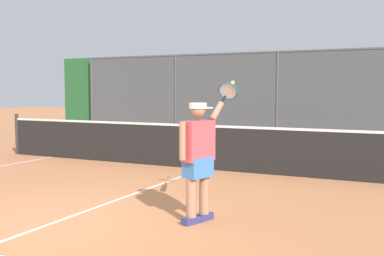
% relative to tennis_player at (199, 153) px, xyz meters
% --- Properties ---
extents(ground_plane, '(60.00, 60.00, 0.00)m').
position_rel_tennis_player_xyz_m(ground_plane, '(1.66, 0.99, -0.89)').
color(ground_plane, '#C67A4C').
extents(fence_backdrop, '(17.80, 1.37, 2.94)m').
position_rel_tennis_player_xyz_m(fence_backdrop, '(1.66, -10.10, 0.57)').
color(fence_backdrop, '#474C51').
rests_on(fence_backdrop, ground).
extents(tennis_net, '(10.88, 0.09, 1.07)m').
position_rel_tennis_player_xyz_m(tennis_net, '(1.66, -3.72, -0.40)').
color(tennis_net, '#2D2D2D').
rests_on(tennis_net, ground).
extents(tennis_player, '(0.40, 1.34, 1.84)m').
position_rel_tennis_player_xyz_m(tennis_player, '(0.00, 0.00, 0.00)').
color(tennis_player, navy).
rests_on(tennis_player, ground).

